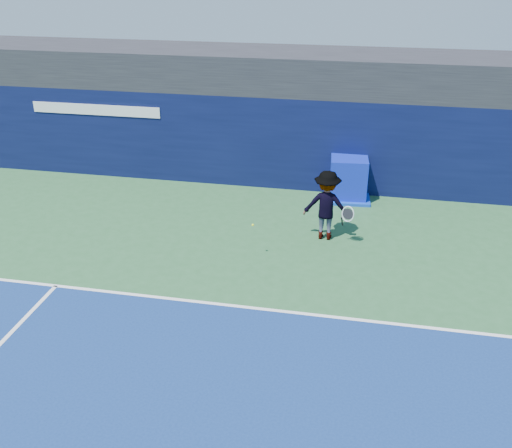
{
  "coord_description": "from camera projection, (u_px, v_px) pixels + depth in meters",
  "views": [
    {
      "loc": [
        1.87,
        -7.34,
        7.22
      ],
      "look_at": [
        -0.6,
        5.2,
        1.0
      ],
      "focal_mm": 40.0,
      "sensor_mm": 36.0,
      "label": 1
    }
  ],
  "objects": [
    {
      "name": "tennis_player",
      "position": [
        327.0,
        205.0,
        15.32
      ],
      "size": [
        1.41,
        0.78,
        1.94
      ],
      "color": "silver",
      "rests_on": "ground"
    },
    {
      "name": "back_wall_assembly",
      "position": [
        305.0,
        142.0,
        18.57
      ],
      "size": [
        36.0,
        1.03,
        3.0
      ],
      "color": "black",
      "rests_on": "ground"
    },
    {
      "name": "ground",
      "position": [
        232.0,
        406.0,
        9.96
      ],
      "size": [
        80.0,
        80.0,
        0.0
      ],
      "primitive_type": "plane",
      "color": "#285A31",
      "rests_on": "ground"
    },
    {
      "name": "stadium_band",
      "position": [
        312.0,
        71.0,
        18.53
      ],
      "size": [
        36.0,
        3.0,
        1.2
      ],
      "primitive_type": "cube",
      "color": "black",
      "rests_on": "back_wall_assembly"
    },
    {
      "name": "tennis_ball",
      "position": [
        253.0,
        225.0,
        14.35
      ],
      "size": [
        0.06,
        0.06,
        0.06
      ],
      "color": "#E9F21A",
      "rests_on": "ground"
    },
    {
      "name": "baseline",
      "position": [
        264.0,
        309.0,
        12.6
      ],
      "size": [
        24.0,
        0.1,
        0.01
      ],
      "primitive_type": "cube",
      "color": "white",
      "rests_on": "ground"
    },
    {
      "name": "equipment_cart",
      "position": [
        348.0,
        179.0,
        17.99
      ],
      "size": [
        1.52,
        1.52,
        1.36
      ],
      "color": "#0B1BA6",
      "rests_on": "ground"
    }
  ]
}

